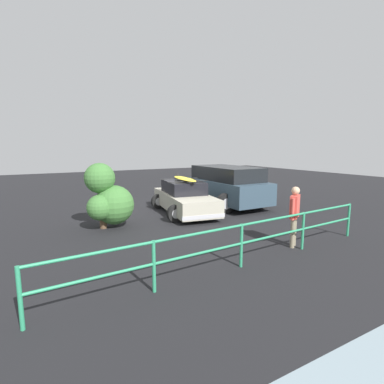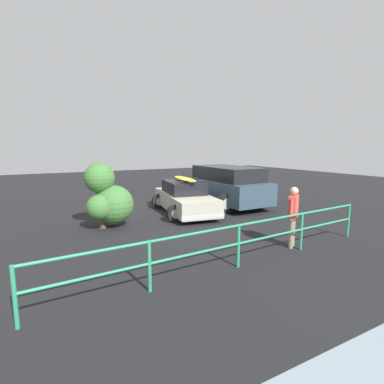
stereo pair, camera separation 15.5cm
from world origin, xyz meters
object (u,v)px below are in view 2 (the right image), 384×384
at_px(sedan_car, 185,198).
at_px(suv_car, 227,185).
at_px(person_bystander, 293,211).
at_px(bush_near_left, 108,199).

relative_size(sedan_car, suv_car, 0.96).
distance_m(sedan_car, suv_car, 2.44).
xyz_separation_m(sedan_car, person_bystander, (-0.62, 5.14, 0.37)).
relative_size(suv_car, bush_near_left, 2.08).
xyz_separation_m(sedan_car, suv_car, (-2.39, -0.40, 0.32)).
bearing_deg(suv_car, sedan_car, 9.50).
bearing_deg(sedan_car, bush_near_left, 12.66).
height_order(suv_car, bush_near_left, bush_near_left).
height_order(sedan_car, bush_near_left, bush_near_left).
relative_size(person_bystander, bush_near_left, 0.76).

